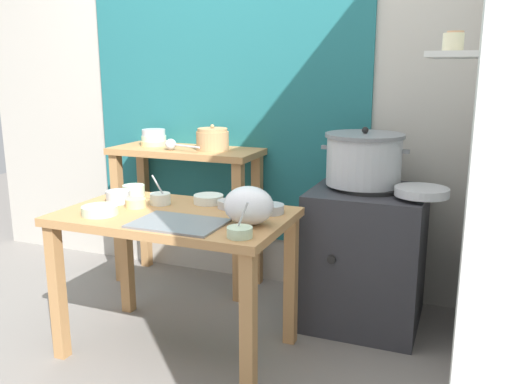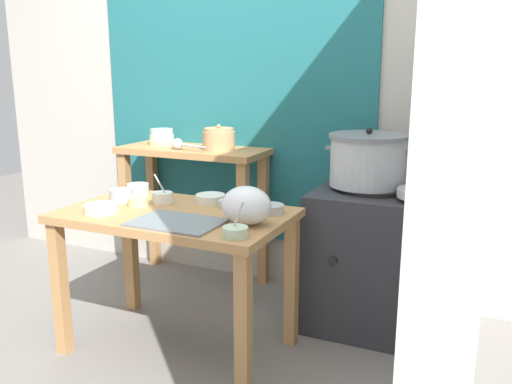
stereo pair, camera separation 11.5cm
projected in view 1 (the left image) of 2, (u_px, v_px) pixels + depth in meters
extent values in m
plane|color=gray|center=(167.00, 349.00, 2.73)|extent=(9.00, 9.00, 0.00)
cube|color=#B2ADA3|center=(264.00, 84.00, 3.39)|extent=(4.40, 0.10, 2.60)
cube|color=#1E6066|center=(224.00, 75.00, 3.42)|extent=(1.90, 0.02, 2.10)
cube|color=silver|center=(489.00, 93.00, 2.11)|extent=(0.10, 3.20, 2.60)
cube|color=silver|center=(454.00, 55.00, 2.31)|extent=(0.20, 0.56, 0.02)
cylinder|color=beige|center=(453.00, 42.00, 2.15)|extent=(0.08, 0.08, 0.07)
cylinder|color=tan|center=(455.00, 42.00, 2.29)|extent=(0.07, 0.07, 0.09)
cube|color=#B27F4C|center=(175.00, 216.00, 2.57)|extent=(1.10, 0.66, 0.04)
cube|color=#B27F4C|center=(57.00, 292.00, 2.58)|extent=(0.06, 0.06, 0.68)
cube|color=#B27F4C|center=(248.00, 329.00, 2.22)|extent=(0.06, 0.06, 0.68)
cube|color=#B27F4C|center=(126.00, 256.00, 3.09)|extent=(0.06, 0.06, 0.68)
cube|color=#B27F4C|center=(291.00, 281.00, 2.73)|extent=(0.06, 0.06, 0.68)
cube|color=#B27F4C|center=(186.00, 151.00, 3.40)|extent=(0.96, 0.40, 0.04)
cube|color=#B27F4C|center=(119.00, 219.00, 3.52)|extent=(0.06, 0.06, 0.86)
cube|color=#B27F4C|center=(239.00, 233.00, 3.21)|extent=(0.06, 0.06, 0.86)
cube|color=#B27F4C|center=(145.00, 208.00, 3.79)|extent=(0.06, 0.06, 0.86)
cube|color=#B27F4C|center=(257.00, 220.00, 3.48)|extent=(0.06, 0.06, 0.86)
cube|color=#2D2D33|center=(366.00, 256.00, 2.96)|extent=(0.60, 0.60, 0.76)
cylinder|color=black|center=(369.00, 188.00, 2.87)|extent=(0.36, 0.36, 0.02)
cylinder|color=black|center=(332.00, 259.00, 2.71)|extent=(0.04, 0.02, 0.04)
cylinder|color=#B7BABF|center=(364.00, 161.00, 2.87)|extent=(0.40, 0.40, 0.26)
cylinder|color=slate|center=(365.00, 135.00, 2.84)|extent=(0.42, 0.42, 0.02)
sphere|color=black|center=(365.00, 130.00, 2.84)|extent=(0.04, 0.04, 0.04)
cube|color=slate|center=(325.00, 147.00, 2.94)|extent=(0.04, 0.02, 0.02)
cube|color=slate|center=(406.00, 152.00, 2.78)|extent=(0.04, 0.02, 0.02)
cylinder|color=tan|center=(213.00, 141.00, 3.31)|extent=(0.20, 0.20, 0.12)
cylinder|color=tan|center=(212.00, 130.00, 3.30)|extent=(0.19, 0.19, 0.02)
sphere|color=tan|center=(212.00, 126.00, 3.29)|extent=(0.02, 0.02, 0.02)
cylinder|color=#E5C684|center=(154.00, 143.00, 3.51)|extent=(0.17, 0.17, 0.03)
cylinder|color=#B7D1AD|center=(154.00, 138.00, 3.50)|extent=(0.16, 0.16, 0.03)
cylinder|color=#B7BABF|center=(154.00, 132.00, 3.50)|extent=(0.15, 0.15, 0.04)
sphere|color=#B7BABF|center=(171.00, 144.00, 3.32)|extent=(0.07, 0.07, 0.07)
cylinder|color=#B7BABF|center=(187.00, 146.00, 3.24)|extent=(0.20, 0.06, 0.01)
cube|color=slate|center=(178.00, 223.00, 2.37)|extent=(0.40, 0.28, 0.01)
ellipsoid|color=white|center=(249.00, 206.00, 2.36)|extent=(0.23, 0.19, 0.17)
cylinder|color=#B7BABF|center=(422.00, 192.00, 2.64)|extent=(0.26, 0.26, 0.04)
cylinder|color=#B7D1AD|center=(134.00, 190.00, 2.90)|extent=(0.12, 0.12, 0.06)
cylinder|color=maroon|center=(133.00, 186.00, 2.89)|extent=(0.10, 0.10, 0.01)
cylinder|color=#B7D1AD|center=(100.00, 210.00, 2.53)|extent=(0.17, 0.17, 0.04)
cylinder|color=brown|center=(100.00, 207.00, 2.52)|extent=(0.14, 0.14, 0.01)
cylinder|color=#B7BABF|center=(118.00, 197.00, 2.75)|extent=(0.12, 0.12, 0.06)
cylinder|color=brown|center=(118.00, 192.00, 2.74)|extent=(0.10, 0.10, 0.01)
cylinder|color=#B7BABF|center=(229.00, 204.00, 2.65)|extent=(0.11, 0.11, 0.04)
cylinder|color=brown|center=(229.00, 201.00, 2.64)|extent=(0.09, 0.09, 0.01)
cylinder|color=#B7BABF|center=(271.00, 209.00, 2.55)|extent=(0.13, 0.13, 0.04)
cylinder|color=brown|center=(271.00, 206.00, 2.55)|extent=(0.11, 0.11, 0.01)
cylinder|color=silver|center=(209.00, 199.00, 2.74)|extent=(0.15, 0.15, 0.04)
cylinder|color=#337238|center=(208.00, 196.00, 2.74)|extent=(0.13, 0.13, 0.01)
cylinder|color=silver|center=(160.00, 199.00, 2.72)|extent=(0.10, 0.10, 0.06)
cylinder|color=maroon|center=(160.00, 194.00, 2.71)|extent=(0.09, 0.09, 0.01)
cylinder|color=#B7BABF|center=(160.00, 189.00, 2.70)|extent=(0.07, 0.06, 0.16)
cylinder|color=#B7D1AD|center=(240.00, 232.00, 2.19)|extent=(0.11, 0.11, 0.04)
cylinder|color=#337238|center=(240.00, 229.00, 2.19)|extent=(0.09, 0.09, 0.01)
cylinder|color=#B7BABF|center=(241.00, 219.00, 2.19)|extent=(0.07, 0.02, 0.15)
cylinder|color=#E5C684|center=(136.00, 203.00, 2.66)|extent=(0.10, 0.10, 0.04)
cylinder|color=#BFB28C|center=(136.00, 200.00, 2.66)|extent=(0.09, 0.09, 0.01)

